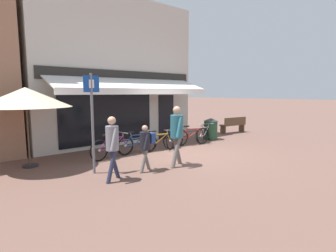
# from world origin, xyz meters

# --- Properties ---
(ground_plane) EXTENTS (160.00, 160.00, 0.00)m
(ground_plane) POSITION_xyz_m (0.00, 0.00, 0.00)
(ground_plane) COLOR brown
(shop_front) EXTENTS (7.36, 4.45, 6.21)m
(shop_front) POSITION_xyz_m (-0.79, 4.46, 3.10)
(shop_front) COLOR beige
(shop_front) RESTS_ON ground_plane
(bike_rack_rail) EXTENTS (5.21, 0.04, 0.57)m
(bike_rack_rail) POSITION_xyz_m (-0.05, 1.29, 0.49)
(bike_rack_rail) COLOR #47494F
(bike_rack_rail) RESTS_ON ground_plane
(bicycle_purple) EXTENTS (1.81, 0.52, 0.85)m
(bicycle_purple) POSITION_xyz_m (-2.39, 1.18, 0.38)
(bicycle_purple) COLOR black
(bicycle_purple) RESTS_ON ground_plane
(bicycle_blue) EXTENTS (1.75, 0.52, 0.85)m
(bicycle_blue) POSITION_xyz_m (-1.36, 1.25, 0.37)
(bicycle_blue) COLOR black
(bicycle_blue) RESTS_ON ground_plane
(bicycle_orange) EXTENTS (1.63, 0.52, 0.80)m
(bicycle_orange) POSITION_xyz_m (-0.48, 1.07, 0.35)
(bicycle_orange) COLOR black
(bicycle_orange) RESTS_ON ground_plane
(bicycle_black) EXTENTS (1.61, 0.89, 0.84)m
(bicycle_black) POSITION_xyz_m (0.41, 1.16, 0.37)
(bicycle_black) COLOR black
(bicycle_black) RESTS_ON ground_plane
(bicycle_red) EXTENTS (1.77, 0.57, 0.84)m
(bicycle_red) POSITION_xyz_m (1.25, 1.05, 0.38)
(bicycle_red) COLOR black
(bicycle_red) RESTS_ON ground_plane
(bicycle_silver) EXTENTS (1.67, 0.75, 0.83)m
(bicycle_silver) POSITION_xyz_m (2.20, 1.12, 0.36)
(bicycle_silver) COLOR black
(bicycle_silver) RESTS_ON ground_plane
(pedestrian_adult) EXTENTS (0.62, 0.62, 1.83)m
(pedestrian_adult) POSITION_xyz_m (-1.36, -0.91, 1.11)
(pedestrian_adult) COLOR slate
(pedestrian_adult) RESTS_ON ground_plane
(pedestrian_child) EXTENTS (0.52, 0.46, 1.33)m
(pedestrian_child) POSITION_xyz_m (-2.38, -0.75, 0.82)
(pedestrian_child) COLOR slate
(pedestrian_child) RESTS_ON ground_plane
(pedestrian_second_adult) EXTENTS (0.54, 0.58, 1.65)m
(pedestrian_second_adult) POSITION_xyz_m (-3.49, -0.88, 1.00)
(pedestrian_second_adult) COLOR #282D47
(pedestrian_second_adult) RESTS_ON ground_plane
(litter_bin) EXTENTS (0.65, 0.65, 1.02)m
(litter_bin) POSITION_xyz_m (2.88, 1.41, 0.51)
(litter_bin) COLOR #23472D
(litter_bin) RESTS_ON ground_plane
(parking_sign) EXTENTS (0.44, 0.07, 2.73)m
(parking_sign) POSITION_xyz_m (-3.61, -0.01, 1.65)
(parking_sign) COLOR slate
(parking_sign) RESTS_ON ground_plane
(cafe_parasol) EXTENTS (2.56, 2.56, 2.37)m
(cafe_parasol) POSITION_xyz_m (-4.82, 1.83, 2.08)
(cafe_parasol) COLOR #4C3D2D
(cafe_parasol) RESTS_ON ground_plane
(park_bench) EXTENTS (1.64, 0.64, 0.87)m
(park_bench) POSITION_xyz_m (5.40, 1.95, 0.46)
(park_bench) COLOR brown
(park_bench) RESTS_ON ground_plane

